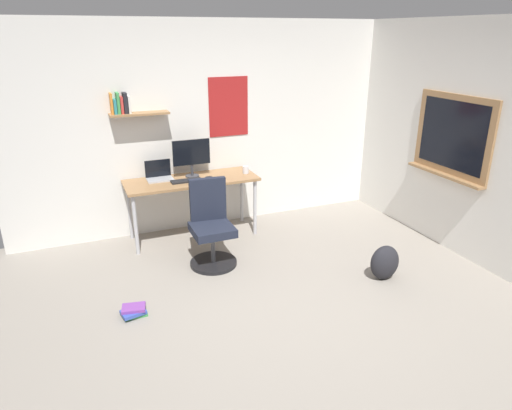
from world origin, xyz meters
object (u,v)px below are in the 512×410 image
(desk, at_px, (192,185))
(coffee_mug, at_px, (246,170))
(computer_mouse, at_px, (209,178))
(office_chair, at_px, (211,229))
(backpack, at_px, (385,262))
(book_stack_on_floor, at_px, (134,311))
(monitor_primary, at_px, (191,155))
(laptop, at_px, (159,175))
(keyboard, at_px, (186,181))

(desk, bearing_deg, coffee_mug, -1.96)
(computer_mouse, bearing_deg, office_chair, -106.05)
(backpack, height_order, book_stack_on_floor, backpack)
(monitor_primary, bearing_deg, computer_mouse, -46.61)
(desk, xyz_separation_m, backpack, (1.56, -1.81, -0.50))
(laptop, xyz_separation_m, backpack, (1.92, -1.95, -0.63))
(desk, bearing_deg, laptop, 158.36)
(office_chair, xyz_separation_m, keyboard, (-0.08, 0.69, 0.36))
(desk, bearing_deg, backpack, -49.34)
(desk, distance_m, keyboard, 0.14)
(laptop, bearing_deg, monitor_primary, -6.86)
(coffee_mug, distance_m, backpack, 2.07)
(office_chair, xyz_separation_m, coffee_mug, (0.70, 0.74, 0.40))
(desk, xyz_separation_m, monitor_primary, (0.04, 0.09, 0.35))
(office_chair, distance_m, book_stack_on_floor, 1.27)
(backpack, bearing_deg, laptop, 134.44)
(computer_mouse, relative_size, coffee_mug, 1.13)
(monitor_primary, height_order, book_stack_on_floor, monitor_primary)
(monitor_primary, bearing_deg, desk, -112.89)
(office_chair, relative_size, coffee_mug, 10.33)
(monitor_primary, xyz_separation_m, backpack, (1.52, -1.91, -0.84))
(office_chair, height_order, keyboard, office_chair)
(desk, bearing_deg, monitor_primary, 67.11)
(backpack, bearing_deg, book_stack_on_floor, 172.84)
(laptop, bearing_deg, coffee_mug, -8.94)
(book_stack_on_floor, bearing_deg, backpack, -7.16)
(book_stack_on_floor, bearing_deg, desk, 56.78)
(laptop, distance_m, backpack, 2.81)
(keyboard, height_order, book_stack_on_floor, keyboard)
(monitor_primary, xyz_separation_m, computer_mouse, (0.16, -0.17, -0.25))
(keyboard, bearing_deg, computer_mouse, 0.00)
(monitor_primary, xyz_separation_m, book_stack_on_floor, (-1.02, -1.59, -0.98))
(laptop, bearing_deg, book_stack_on_floor, -110.66)
(office_chair, xyz_separation_m, laptop, (-0.36, 0.91, 0.41))
(laptop, height_order, monitor_primary, monitor_primary)
(office_chair, height_order, laptop, laptop)
(laptop, relative_size, coffee_mug, 3.37)
(monitor_primary, height_order, backpack, monitor_primary)
(computer_mouse, bearing_deg, laptop, 158.83)
(laptop, relative_size, book_stack_on_floor, 1.27)
(coffee_mug, xyz_separation_m, backpack, (0.85, -1.79, -0.62))
(monitor_primary, distance_m, computer_mouse, 0.34)
(book_stack_on_floor, bearing_deg, coffee_mug, 41.17)
(desk, distance_m, office_chair, 0.82)
(monitor_primary, bearing_deg, laptop, 173.14)
(computer_mouse, height_order, coffee_mug, coffee_mug)
(computer_mouse, bearing_deg, coffee_mug, 5.69)
(laptop, distance_m, coffee_mug, 1.08)
(book_stack_on_floor, bearing_deg, laptop, 69.34)
(laptop, xyz_separation_m, monitor_primary, (0.40, -0.05, 0.22))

